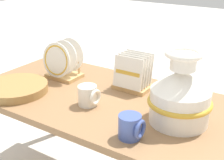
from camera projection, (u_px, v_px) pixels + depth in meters
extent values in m
cube|color=olive|center=(112.00, 102.00, 1.64)|extent=(1.58, 0.76, 0.03)
cylinder|color=olive|center=(54.00, 100.00, 2.38)|extent=(0.06, 0.06, 0.60)
cylinder|color=white|center=(179.00, 106.00, 1.39)|extent=(0.27, 0.27, 0.16)
cone|color=white|center=(182.00, 80.00, 1.34)|extent=(0.27, 0.27, 0.09)
cylinder|color=white|center=(183.00, 62.00, 1.31)|extent=(0.11, 0.11, 0.07)
torus|color=white|center=(184.00, 54.00, 1.29)|extent=(0.16, 0.16, 0.02)
torus|color=gold|center=(180.00, 102.00, 1.38)|extent=(0.29, 0.29, 0.02)
cube|color=tan|center=(64.00, 76.00, 1.91)|extent=(0.20, 0.14, 0.02)
cylinder|color=tan|center=(62.00, 63.00, 1.97)|extent=(0.01, 0.01, 0.07)
cylinder|color=tan|center=(79.00, 68.00, 1.90)|extent=(0.01, 0.01, 0.07)
cylinder|color=white|center=(56.00, 60.00, 1.82)|extent=(0.21, 0.04, 0.20)
torus|color=gold|center=(56.00, 60.00, 1.82)|extent=(0.18, 0.04, 0.18)
cylinder|color=white|center=(63.00, 57.00, 1.87)|extent=(0.21, 0.04, 0.20)
cylinder|color=white|center=(70.00, 55.00, 1.92)|extent=(0.21, 0.04, 0.20)
cube|color=tan|center=(133.00, 86.00, 1.76)|extent=(0.20, 0.14, 0.02)
cylinder|color=tan|center=(128.00, 73.00, 1.82)|extent=(0.01, 0.01, 0.07)
cylinder|color=tan|center=(149.00, 78.00, 1.75)|extent=(0.01, 0.01, 0.07)
cube|color=white|center=(128.00, 73.00, 1.67)|extent=(0.17, 0.03, 0.17)
cube|color=white|center=(131.00, 71.00, 1.70)|extent=(0.17, 0.03, 0.17)
cube|color=white|center=(133.00, 70.00, 1.72)|extent=(0.17, 0.03, 0.17)
cube|color=white|center=(136.00, 68.00, 1.74)|extent=(0.17, 0.03, 0.17)
cube|color=white|center=(139.00, 66.00, 1.77)|extent=(0.17, 0.03, 0.17)
cube|color=gold|center=(128.00, 73.00, 1.67)|extent=(0.15, 0.01, 0.02)
cylinder|color=olive|center=(16.00, 91.00, 1.72)|extent=(0.35, 0.35, 0.01)
cylinder|color=olive|center=(16.00, 90.00, 1.71)|extent=(0.35, 0.35, 0.01)
cylinder|color=olive|center=(16.00, 88.00, 1.71)|extent=(0.35, 0.35, 0.01)
cylinder|color=olive|center=(16.00, 87.00, 1.71)|extent=(0.35, 0.35, 0.01)
cylinder|color=olive|center=(16.00, 85.00, 1.70)|extent=(0.35, 0.35, 0.01)
cylinder|color=silver|center=(88.00, 95.00, 1.55)|extent=(0.10, 0.10, 0.10)
torus|color=silver|center=(95.00, 97.00, 1.53)|extent=(0.02, 0.08, 0.08)
cylinder|color=#42569E|center=(130.00, 127.00, 1.28)|extent=(0.10, 0.10, 0.10)
torus|color=#42569E|center=(140.00, 129.00, 1.25)|extent=(0.02, 0.08, 0.08)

